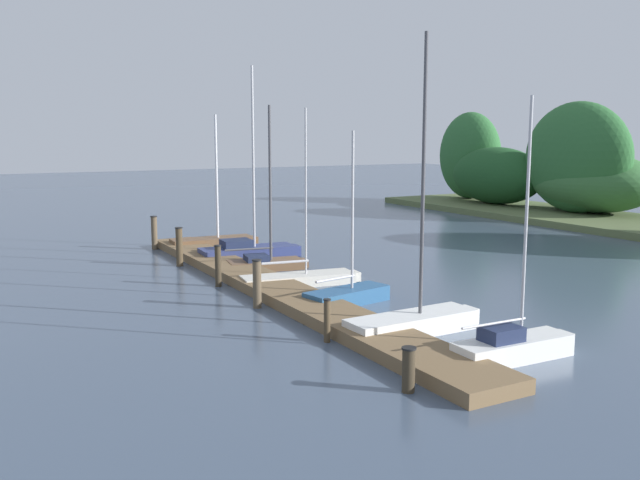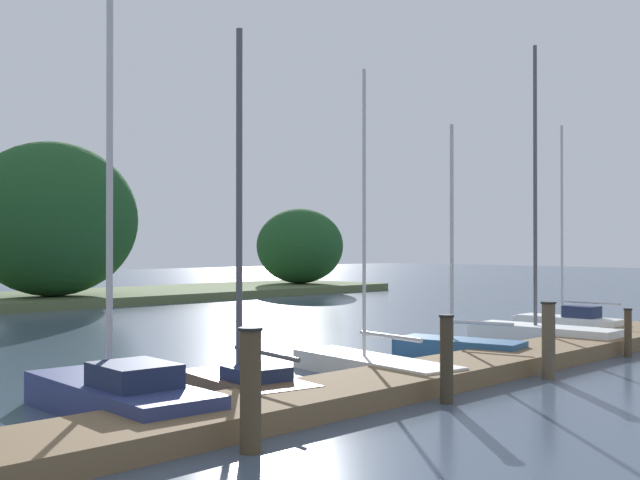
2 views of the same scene
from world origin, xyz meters
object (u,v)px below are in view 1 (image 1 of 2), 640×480
(sailboat_6, at_px, (516,345))
(mooring_piling_3, at_px, (257,284))
(sailboat_1, at_px, (250,250))
(mooring_piling_4, at_px, (327,320))
(mooring_piling_1, at_px, (179,247))
(mooring_piling_5, at_px, (409,369))
(mooring_piling_2, at_px, (218,266))
(mooring_piling_0, at_px, (154,233))
(sailboat_0, at_px, (216,241))
(sailboat_2, at_px, (268,260))
(sailboat_5, at_px, (417,319))
(sailboat_4, at_px, (350,294))
(sailboat_3, at_px, (303,278))

(sailboat_6, relative_size, mooring_piling_3, 4.08)
(sailboat_1, height_order, mooring_piling_4, sailboat_1)
(mooring_piling_4, bearing_deg, mooring_piling_1, -179.00)
(sailboat_1, relative_size, mooring_piling_1, 5.11)
(sailboat_6, distance_m, mooring_piling_5, 3.56)
(sailboat_1, relative_size, mooring_piling_2, 5.50)
(mooring_piling_1, xyz_separation_m, mooring_piling_3, (7.83, 0.04, -0.04))
(mooring_piling_0, bearing_deg, sailboat_0, 69.62)
(mooring_piling_2, bearing_deg, sailboat_2, 125.67)
(sailboat_0, relative_size, sailboat_2, 0.96)
(sailboat_0, distance_m, sailboat_6, 18.97)
(sailboat_1, distance_m, mooring_piling_2, 5.43)
(sailboat_6, bearing_deg, sailboat_5, 104.87)
(sailboat_4, xyz_separation_m, mooring_piling_5, (7.15, -2.90, 0.19))
(mooring_piling_2, bearing_deg, sailboat_3, 66.83)
(sailboat_0, relative_size, mooring_piling_1, 3.90)
(sailboat_6, xyz_separation_m, mooring_piling_3, (-7.56, -3.47, 0.41))
(mooring_piling_3, distance_m, mooring_piling_4, 4.16)
(sailboat_1, distance_m, mooring_piling_1, 3.20)
(sailboat_0, distance_m, sailboat_2, 5.89)
(sailboat_0, bearing_deg, mooring_piling_2, -105.74)
(sailboat_0, xyz_separation_m, sailboat_3, (9.13, -0.06, -0.09))
(sailboat_2, distance_m, sailboat_3, 3.24)
(mooring_piling_5, bearing_deg, mooring_piling_3, 179.60)
(sailboat_4, height_order, mooring_piling_4, sailboat_4)
(mooring_piling_3, bearing_deg, sailboat_0, 165.98)
(sailboat_5, height_order, mooring_piling_5, sailboat_5)
(sailboat_0, bearing_deg, sailboat_4, -86.06)
(mooring_piling_1, bearing_deg, mooring_piling_3, 0.32)
(sailboat_1, height_order, sailboat_3, sailboat_1)
(sailboat_2, bearing_deg, mooring_piling_0, 121.25)
(sailboat_4, xyz_separation_m, mooring_piling_4, (3.27, -2.68, 0.28))
(sailboat_3, distance_m, sailboat_4, 3.16)
(mooring_piling_0, bearing_deg, mooring_piling_4, -0.03)
(sailboat_5, xyz_separation_m, mooring_piling_4, (-0.44, -2.58, 0.20))
(sailboat_0, xyz_separation_m, mooring_piling_3, (11.40, -2.85, 0.44))
(sailboat_3, xyz_separation_m, mooring_piling_3, (2.27, -2.79, 0.53))
(mooring_piling_1, relative_size, mooring_piling_4, 1.39)
(sailboat_2, bearing_deg, mooring_piling_5, -92.28)
(mooring_piling_0, distance_m, mooring_piling_2, 8.93)
(sailboat_5, distance_m, mooring_piling_1, 12.74)
(mooring_piling_2, bearing_deg, sailboat_0, 160.32)
(mooring_piling_2, distance_m, mooring_piling_4, 7.62)
(mooring_piling_2, distance_m, mooring_piling_3, 3.46)
(sailboat_1, distance_m, sailboat_5, 12.49)
(sailboat_0, height_order, sailboat_4, sailboat_0)
(mooring_piling_3, relative_size, mooring_piling_5, 1.57)
(sailboat_1, height_order, sailboat_6, sailboat_1)
(mooring_piling_2, bearing_deg, mooring_piling_1, -179.32)
(mooring_piling_4, bearing_deg, sailboat_0, 170.22)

